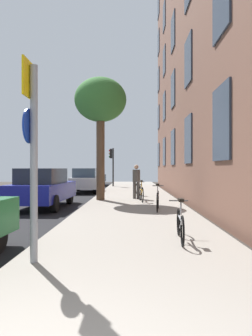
% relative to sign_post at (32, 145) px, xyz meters
% --- Properties ---
extents(ground_plane, '(41.80, 41.80, 0.00)m').
position_rel_sign_post_xyz_m(ground_plane, '(-1.78, 11.56, -2.02)').
color(ground_plane, '#332D28').
extents(road_asphalt, '(7.00, 38.00, 0.01)m').
position_rel_sign_post_xyz_m(road_asphalt, '(-3.88, 11.56, -2.01)').
color(road_asphalt, black).
rests_on(road_asphalt, ground).
extents(sidewalk, '(4.20, 38.00, 0.12)m').
position_rel_sign_post_xyz_m(sidewalk, '(1.72, 11.56, -1.96)').
color(sidewalk, gray).
rests_on(sidewalk, ground).
extents(building_facade, '(0.56, 27.00, 18.00)m').
position_rel_sign_post_xyz_m(building_facade, '(4.31, 11.06, 7.00)').
color(building_facade, brown).
rests_on(building_facade, ground).
extents(sign_post, '(0.16, 0.60, 3.25)m').
position_rel_sign_post_xyz_m(sign_post, '(0.00, 0.00, 0.00)').
color(sign_post, gray).
rests_on(sign_post, sidewalk).
extents(traffic_light, '(0.43, 0.24, 3.21)m').
position_rel_sign_post_xyz_m(traffic_light, '(-0.08, 21.41, 0.31)').
color(traffic_light, black).
rests_on(traffic_light, sidewalk).
extents(tree_near, '(2.49, 2.49, 5.87)m').
position_rel_sign_post_xyz_m(tree_near, '(0.10, 10.01, 2.78)').
color(tree_near, brown).
rests_on(tree_near, sidewalk).
extents(bicycle_0, '(0.42, 1.63, 0.89)m').
position_rel_sign_post_xyz_m(bicycle_0, '(2.62, 1.56, -1.55)').
color(bicycle_0, black).
rests_on(bicycle_0, sidewalk).
extents(bicycle_1, '(0.42, 1.68, 0.97)m').
position_rel_sign_post_xyz_m(bicycle_1, '(2.54, 6.28, -1.52)').
color(bicycle_1, black).
rests_on(bicycle_1, sidewalk).
extents(bicycle_2, '(0.42, 1.71, 0.98)m').
position_rel_sign_post_xyz_m(bicycle_2, '(2.03, 9.32, -1.51)').
color(bicycle_2, black).
rests_on(bicycle_2, sidewalk).
extents(bicycle_3, '(0.47, 1.59, 0.95)m').
position_rel_sign_post_xyz_m(bicycle_3, '(1.99, 12.66, -1.53)').
color(bicycle_3, black).
rests_on(bicycle_3, sidewalk).
extents(pedestrian_0, '(0.41, 0.41, 1.70)m').
position_rel_sign_post_xyz_m(pedestrian_0, '(1.83, 10.65, -0.93)').
color(pedestrian_0, '#4C4742').
rests_on(pedestrian_0, sidewalk).
extents(car_1, '(1.88, 4.48, 1.62)m').
position_rel_sign_post_xyz_m(car_1, '(-2.04, 7.83, -1.17)').
color(car_1, navy).
rests_on(car_1, road_asphalt).
extents(car_2, '(1.88, 4.54, 1.62)m').
position_rel_sign_post_xyz_m(car_2, '(-1.50, 16.16, -1.18)').
color(car_2, '#B7B7BC').
rests_on(car_2, road_asphalt).
extents(car_3, '(2.07, 4.55, 1.62)m').
position_rel_sign_post_xyz_m(car_3, '(-2.04, 24.50, -1.17)').
color(car_3, black).
rests_on(car_3, road_asphalt).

